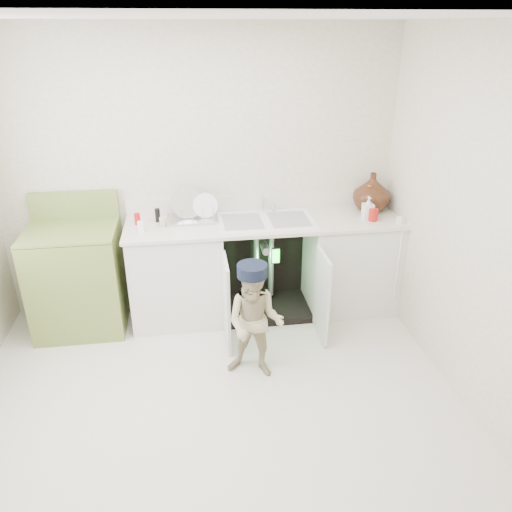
{
  "coord_description": "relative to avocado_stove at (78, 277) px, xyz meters",
  "views": [
    {
      "loc": [
        -0.11,
        -2.83,
        2.47
      ],
      "look_at": [
        0.39,
        0.7,
        0.8
      ],
      "focal_mm": 35.0,
      "sensor_mm": 36.0,
      "label": 1
    }
  ],
  "objects": [
    {
      "name": "ground",
      "position": [
        1.1,
        -1.18,
        -0.48
      ],
      "size": [
        3.5,
        3.5,
        0.0
      ],
      "primitive_type": "plane",
      "color": "beige",
      "rests_on": "ground"
    },
    {
      "name": "room_shell",
      "position": [
        1.1,
        -1.18,
        0.77
      ],
      "size": [
        6.0,
        5.5,
        1.26
      ],
      "color": "beige",
      "rests_on": "ground"
    },
    {
      "name": "counter_run",
      "position": [
        1.69,
        0.03,
        0.0
      ],
      "size": [
        2.44,
        1.02,
        1.25
      ],
      "color": "silver",
      "rests_on": "ground"
    },
    {
      "name": "avocado_stove",
      "position": [
        0.0,
        0.0,
        0.0
      ],
      "size": [
        0.75,
        0.65,
        1.16
      ],
      "color": "olive",
      "rests_on": "ground"
    },
    {
      "name": "repair_worker",
      "position": [
        1.42,
        -0.9,
        -0.01
      ],
      "size": [
        0.56,
        0.82,
        0.92
      ],
      "rotation": [
        0.0,
        0.0,
        -0.35
      ],
      "color": "#C1AF8A",
      "rests_on": "ground"
    }
  ]
}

